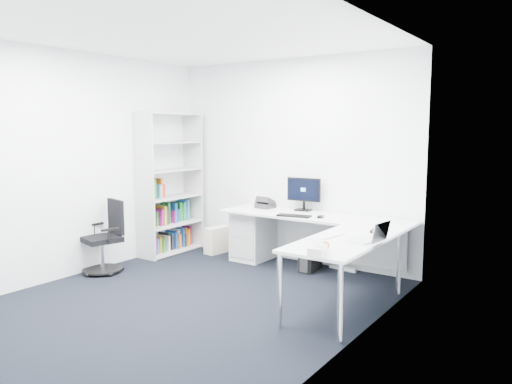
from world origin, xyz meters
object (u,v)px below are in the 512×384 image
Objects in this scene: task_chair at (101,237)px; laptop at (363,230)px; bookshelf at (169,183)px; monitor at (303,194)px; l_desk at (300,249)px.

task_chair is 2.97× the size of laptop.
bookshelf is at bearing 106.53° from task_chair.
task_chair is at bearing -88.58° from bookshelf.
task_chair is 1.95× the size of monitor.
laptop is at bearing -47.67° from monitor.
l_desk is 1.34m from laptop.
monitor reaches higher than l_desk.
l_desk is at bearing 44.17° from task_chair.
task_chair is 2.61m from monitor.
bookshelf is (-2.17, 0.05, 0.65)m from l_desk.
laptop reaches higher than task_chair.
task_chair is (-2.14, -1.19, 0.09)m from l_desk.
l_desk is 2.72× the size of task_chair.
task_chair reaches higher than l_desk.
laptop is at bearing -12.68° from bookshelf.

